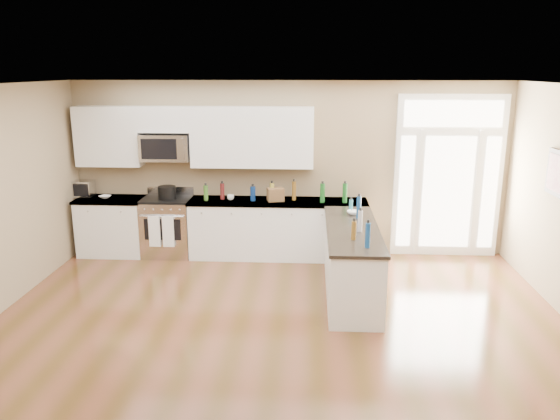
# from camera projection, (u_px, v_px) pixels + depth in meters

# --- Properties ---
(ground) EXTENTS (8.00, 8.00, 0.00)m
(ground) POSITION_uv_depth(u_px,v_px,m) (271.00, 382.00, 5.35)
(ground) COLOR #523717
(room_shell) EXTENTS (8.00, 8.00, 8.00)m
(room_shell) POSITION_uv_depth(u_px,v_px,m) (270.00, 214.00, 4.92)
(room_shell) COLOR #927D5C
(room_shell) RESTS_ON ground
(back_cabinet_left) EXTENTS (1.10, 0.66, 0.94)m
(back_cabinet_left) POSITION_uv_depth(u_px,v_px,m) (113.00, 228.00, 8.96)
(back_cabinet_left) COLOR white
(back_cabinet_left) RESTS_ON ground
(back_cabinet_right) EXTENTS (2.85, 0.66, 0.94)m
(back_cabinet_right) POSITION_uv_depth(u_px,v_px,m) (278.00, 231.00, 8.81)
(back_cabinet_right) COLOR white
(back_cabinet_right) RESTS_ON ground
(peninsula_cabinet) EXTENTS (0.69, 2.32, 0.94)m
(peninsula_cabinet) POSITION_uv_depth(u_px,v_px,m) (351.00, 263.00, 7.35)
(peninsula_cabinet) COLOR white
(peninsula_cabinet) RESTS_ON ground
(upper_cabinet_left) EXTENTS (1.04, 0.33, 0.95)m
(upper_cabinet_left) POSITION_uv_depth(u_px,v_px,m) (109.00, 136.00, 8.73)
(upper_cabinet_left) COLOR white
(upper_cabinet_left) RESTS_ON room_shell
(upper_cabinet_right) EXTENTS (1.94, 0.33, 0.95)m
(upper_cabinet_right) POSITION_uv_depth(u_px,v_px,m) (252.00, 137.00, 8.60)
(upper_cabinet_right) COLOR white
(upper_cabinet_right) RESTS_ON room_shell
(upper_cabinet_short) EXTENTS (0.82, 0.33, 0.40)m
(upper_cabinet_short) POSITION_uv_depth(u_px,v_px,m) (165.00, 119.00, 8.61)
(upper_cabinet_short) COLOR white
(upper_cabinet_short) RESTS_ON room_shell
(microwave) EXTENTS (0.78, 0.41, 0.42)m
(microwave) POSITION_uv_depth(u_px,v_px,m) (166.00, 147.00, 8.68)
(microwave) COLOR silver
(microwave) RESTS_ON room_shell
(entry_door) EXTENTS (1.70, 0.10, 2.60)m
(entry_door) POSITION_uv_depth(u_px,v_px,m) (448.00, 177.00, 8.70)
(entry_door) COLOR white
(entry_door) RESTS_ON ground
(wall_art_near) EXTENTS (0.05, 0.58, 0.58)m
(wall_art_near) POSITION_uv_depth(u_px,v_px,m) (558.00, 173.00, 6.85)
(wall_art_near) COLOR black
(wall_art_near) RESTS_ON room_shell
(kitchen_range) EXTENTS (0.78, 0.69, 1.08)m
(kitchen_range) POSITION_uv_depth(u_px,v_px,m) (168.00, 226.00, 8.90)
(kitchen_range) COLOR silver
(kitchen_range) RESTS_ON ground
(stockpot) EXTENTS (0.34, 0.34, 0.22)m
(stockpot) POSITION_uv_depth(u_px,v_px,m) (167.00, 192.00, 8.73)
(stockpot) COLOR black
(stockpot) RESTS_ON kitchen_range
(toaster_oven) EXTENTS (0.33, 0.27, 0.27)m
(toaster_oven) POSITION_uv_depth(u_px,v_px,m) (84.00, 188.00, 8.93)
(toaster_oven) COLOR silver
(toaster_oven) RESTS_ON back_cabinet_left
(cardboard_box) EXTENTS (0.29, 0.24, 0.21)m
(cardboard_box) POSITION_uv_depth(u_px,v_px,m) (276.00, 195.00, 8.63)
(cardboard_box) COLOR brown
(cardboard_box) RESTS_ON back_cabinet_right
(bowl_left) EXTENTS (0.22, 0.22, 0.04)m
(bowl_left) POSITION_uv_depth(u_px,v_px,m) (105.00, 197.00, 8.83)
(bowl_left) COLOR white
(bowl_left) RESTS_ON back_cabinet_left
(bowl_peninsula) EXTENTS (0.22, 0.22, 0.06)m
(bowl_peninsula) POSITION_uv_depth(u_px,v_px,m) (353.00, 213.00, 7.84)
(bowl_peninsula) COLOR white
(bowl_peninsula) RESTS_ON peninsula_cabinet
(cup_counter) EXTENTS (0.14, 0.14, 0.08)m
(cup_counter) POSITION_uv_depth(u_px,v_px,m) (231.00, 197.00, 8.71)
(cup_counter) COLOR white
(cup_counter) RESTS_ON back_cabinet_right
(counter_bottles) EXTENTS (2.41, 2.39, 0.31)m
(counter_bottles) POSITION_uv_depth(u_px,v_px,m) (302.00, 200.00, 8.11)
(counter_bottles) COLOR #19591E
(counter_bottles) RESTS_ON back_cabinet_right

